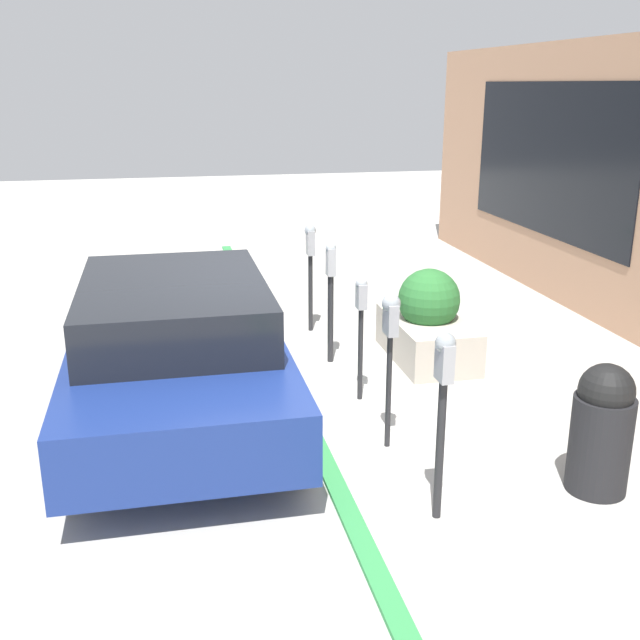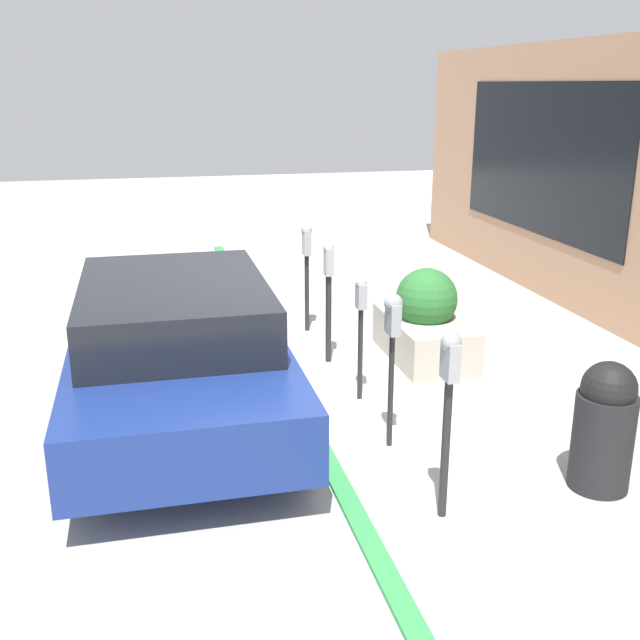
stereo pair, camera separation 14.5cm
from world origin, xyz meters
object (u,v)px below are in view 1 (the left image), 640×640
parking_meter_farthest (310,254)px  trash_bin (602,428)px  parking_meter_nearest (443,390)px  planter_box (428,324)px  parking_meter_second (390,330)px  parking_meter_middle (361,314)px  parked_car_front (176,341)px  parking_meter_fourth (331,286)px

parking_meter_farthest → trash_bin: (-4.49, -1.43, -0.49)m
parking_meter_farthest → parking_meter_nearest: bearing=-179.5°
planter_box → trash_bin: size_ratio=1.40×
parking_meter_second → trash_bin: size_ratio=1.32×
planter_box → parking_meter_middle: bearing=132.1°
parking_meter_second → planter_box: (2.06, -1.12, -0.67)m
parked_car_front → parking_meter_farthest: bearing=-39.0°
parking_meter_middle → planter_box: (0.99, -1.09, -0.49)m
parking_meter_farthest → parking_meter_second: bearing=-179.8°
planter_box → parked_car_front: 3.07m
parked_car_front → planter_box: bearing=-73.5°
parking_meter_nearest → parking_meter_farthest: bearing=0.5°
parking_meter_second → planter_box: 2.44m
parked_car_front → parking_meter_second: bearing=-123.6°
parking_meter_nearest → trash_bin: 1.48m
parking_meter_fourth → parked_car_front: size_ratio=0.30×
parking_meter_nearest → parked_car_front: bearing=37.4°
parking_meter_farthest → trash_bin: parking_meter_farthest is taller
parking_meter_middle → planter_box: size_ratio=0.86×
parking_meter_middle → trash_bin: size_ratio=1.20×
planter_box → trash_bin: 3.16m
parking_meter_middle → parked_car_front: size_ratio=0.27×
parking_meter_middle → parking_meter_fourth: 1.14m
parking_meter_nearest → parking_meter_middle: parking_meter_nearest is taller
parking_meter_farthest → planter_box: bearing=-139.8°
parking_meter_nearest → parking_meter_middle: bearing=-0.2°
planter_box → trash_bin: bearing=-174.6°
trash_bin → parking_meter_farthest: bearing=17.7°
parking_meter_second → planter_box: parking_meter_second is taller
parking_meter_fourth → parking_meter_farthest: parking_meter_fourth is taller
parking_meter_farthest → parked_car_front: 2.86m
parking_meter_nearest → trash_bin: bearing=-85.5°
parking_meter_middle → parking_meter_fourth: bearing=2.6°
parking_meter_fourth → trash_bin: parking_meter_fourth is taller
parking_meter_second → parked_car_front: bearing=56.3°
parking_meter_nearest → parking_meter_second: bearing=1.2°
parking_meter_second → parking_meter_nearest: bearing=-178.8°
parking_meter_middle → parking_meter_farthest: parking_meter_farthest is taller
parking_meter_second → trash_bin: 1.87m
parking_meter_second → parked_car_front: size_ratio=0.30×
planter_box → parked_car_front: parked_car_front is taller
parking_meter_nearest → planter_box: (3.26, -1.10, -0.60)m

